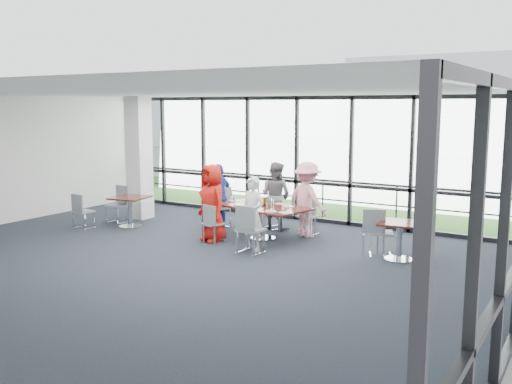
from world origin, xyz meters
The scene contains 39 objects.
floor centered at (0.00, 0.00, -0.01)m, with size 12.00×10.00×0.02m, color #1B222B.
ceiling centered at (0.00, 0.00, 3.20)m, with size 12.00×10.00×0.04m, color white.
curtain_wall_back centered at (0.00, 5.00, 1.60)m, with size 12.00×0.10×3.20m, color white.
structural_column centered at (-3.60, 3.00, 1.60)m, with size 0.50×0.50×3.20m, color silver.
apron centered at (0.00, 10.00, -0.02)m, with size 80.00×70.00×0.02m, color gray.
grass_strip centered at (0.00, 8.00, 0.01)m, with size 80.00×5.00×0.01m, color #265F1B.
hangar_aux centered at (-18.00, 28.00, 2.00)m, with size 10.00×6.00×4.00m, color silver.
guard_rail centered at (0.00, 5.60, 0.50)m, with size 0.06×0.06×12.00m, color #2D2D33.
main_table centered at (0.41, 2.63, 0.64)m, with size 2.28×1.59×0.75m.
side_table_left centered at (-3.02, 2.01, 0.62)m, with size 0.94×0.94×0.75m.
side_table_right centered at (3.56, 2.48, 0.62)m, with size 0.87×0.87×0.75m.
diner_near_left centered at (-0.42, 1.86, 0.85)m, with size 0.83×0.54×1.70m, color red.
diner_near_right centered at (0.75, 1.64, 0.76)m, with size 0.56×0.41×1.52m, color silver.
diner_far_left centered at (0.14, 3.67, 0.81)m, with size 0.79×0.49×1.63m, color slate.
diner_far_right centered at (1.14, 3.34, 0.85)m, with size 1.10×0.57×1.71m, color pink.
diner_end centered at (-1.01, 2.96, 0.79)m, with size 0.93×0.51×1.58m, color #243A9D.
chair_main_nl centered at (-0.35, 1.75, 0.41)m, with size 0.41×0.41×0.83m, color slate, non-canonical shape.
chair_main_nr centered at (0.85, 1.40, 0.49)m, with size 0.48×0.48×0.98m, color slate, non-canonical shape.
chair_main_fl centered at (0.11, 3.70, 0.46)m, with size 0.45×0.45×0.92m, color slate, non-canonical shape.
chair_main_fr centered at (1.06, 3.55, 0.42)m, with size 0.41×0.41×0.85m, color slate, non-canonical shape.
chair_main_end centered at (-1.15, 3.02, 0.49)m, with size 0.48×0.48×0.97m, color slate, non-canonical shape.
chair_spare_la centered at (-3.85, 1.27, 0.42)m, with size 0.41×0.41×0.84m, color slate, non-canonical shape.
chair_spare_lb centered at (-3.62, 2.16, 0.46)m, with size 0.45×0.45×0.92m, color slate, non-canonical shape.
chair_spare_r centered at (3.15, 2.59, 0.47)m, with size 0.46×0.46×0.94m, color slate, non-canonical shape.
plate_nl centered at (-0.18, 2.39, 0.76)m, with size 0.28×0.28×0.01m, color white.
plate_nr centered at (0.91, 2.11, 0.76)m, with size 0.24×0.24×0.01m, color white.
plate_fl centered at (-0.05, 3.10, 0.76)m, with size 0.24×0.24×0.01m, color white.
plate_fr centered at (0.94, 2.83, 0.76)m, with size 0.26×0.26×0.01m, color white.
plate_end centered at (-0.48, 2.84, 0.76)m, with size 0.26×0.26×0.01m, color white.
tumbler_a centered at (0.09, 2.43, 0.82)m, with size 0.07×0.07×0.14m, color white.
tumbler_b centered at (0.67, 2.40, 0.82)m, with size 0.07×0.07×0.13m, color white.
tumbler_c centered at (0.48, 2.93, 0.82)m, with size 0.07×0.07×0.14m, color white.
tumbler_d centered at (-0.39, 2.62, 0.83)m, with size 0.08×0.08×0.15m, color white.
menu_a centered at (0.15, 2.28, 0.75)m, with size 0.30×0.21×0.00m, color silver.
menu_b centered at (1.23, 2.16, 0.75)m, with size 0.29×0.21×0.00m, color silver.
menu_c centered at (0.64, 3.05, 0.75)m, with size 0.30×0.21×0.00m, color silver.
condiment_caddy centered at (0.44, 2.63, 0.77)m, with size 0.10×0.07×0.04m, color black.
ketchup_bottle centered at (0.40, 2.71, 0.84)m, with size 0.06×0.06×0.18m, color #A51500.
green_bottle centered at (0.48, 2.67, 0.85)m, with size 0.05×0.05×0.20m, color #1B7732.
Camera 1 is at (6.81, -8.08, 2.96)m, focal length 40.00 mm.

